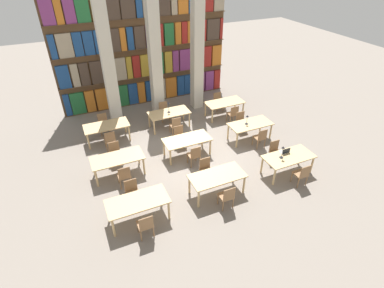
{
  "coord_description": "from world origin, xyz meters",
  "views": [
    {
      "loc": [
        -3.8,
        -8.77,
        6.96
      ],
      "look_at": [
        0.0,
        -0.23,
        0.66
      ],
      "focal_mm": 28.0,
      "sensor_mm": 36.0,
      "label": 1
    }
  ],
  "objects": [
    {
      "name": "ground_plane",
      "position": [
        0.0,
        0.0,
        0.0
      ],
      "size": [
        40.0,
        40.0,
        0.0
      ],
      "primitive_type": "plane",
      "color": "gray"
    },
    {
      "name": "bookshelf_bank",
      "position": [
        0.02,
        5.36,
        2.69
      ],
      "size": [
        8.46,
        0.35,
        5.5
      ],
      "color": "brown",
      "rests_on": "ground_plane"
    },
    {
      "name": "pillar_left",
      "position": [
        -2.04,
        3.77,
        3.0
      ],
      "size": [
        0.5,
        0.5,
        6.0
      ],
      "color": "beige",
      "rests_on": "ground_plane"
    },
    {
      "name": "pillar_center",
      "position": [
        0.0,
        3.77,
        3.0
      ],
      "size": [
        0.5,
        0.5,
        6.0
      ],
      "color": "beige",
      "rests_on": "ground_plane"
    },
    {
      "name": "pillar_right",
      "position": [
        2.04,
        3.77,
        3.0
      ],
      "size": [
        0.5,
        0.5,
        6.0
      ],
      "color": "beige",
      "rests_on": "ground_plane"
    },
    {
      "name": "reading_table_0",
      "position": [
        -2.7,
        -2.39,
        0.65
      ],
      "size": [
        1.81,
        0.88,
        0.74
      ],
      "color": "tan",
      "rests_on": "ground_plane"
    },
    {
      "name": "chair_0",
      "position": [
        -2.69,
        -3.11,
        0.47
      ],
      "size": [
        0.42,
        0.4,
        0.87
      ],
      "color": "olive",
      "rests_on": "ground_plane"
    },
    {
      "name": "chair_1",
      "position": [
        -2.69,
        -1.67,
        0.47
      ],
      "size": [
        0.42,
        0.4,
        0.87
      ],
      "rotation": [
        0.0,
        0.0,
        3.14
      ],
      "color": "olive",
      "rests_on": "ground_plane"
    },
    {
      "name": "reading_table_1",
      "position": [
        -0.04,
        -2.32,
        0.65
      ],
      "size": [
        1.81,
        0.88,
        0.74
      ],
      "color": "tan",
      "rests_on": "ground_plane"
    },
    {
      "name": "chair_2",
      "position": [
        -0.07,
        -3.05,
        0.47
      ],
      "size": [
        0.42,
        0.4,
        0.87
      ],
      "color": "olive",
      "rests_on": "ground_plane"
    },
    {
      "name": "chair_3",
      "position": [
        -0.07,
        -1.6,
        0.47
      ],
      "size": [
        0.42,
        0.4,
        0.87
      ],
      "rotation": [
        0.0,
        0.0,
        3.14
      ],
      "color": "olive",
      "rests_on": "ground_plane"
    },
    {
      "name": "reading_table_2",
      "position": [
        2.76,
        -2.42,
        0.65
      ],
      "size": [
        1.81,
        0.88,
        0.74
      ],
      "color": "tan",
      "rests_on": "ground_plane"
    },
    {
      "name": "chair_4",
      "position": [
        2.77,
        -3.14,
        0.47
      ],
      "size": [
        0.42,
        0.4,
        0.87
      ],
      "color": "olive",
      "rests_on": "ground_plane"
    },
    {
      "name": "chair_5",
      "position": [
        2.77,
        -1.69,
        0.47
      ],
      "size": [
        0.42,
        0.4,
        0.87
      ],
      "rotation": [
        0.0,
        0.0,
        3.14
      ],
      "color": "olive",
      "rests_on": "ground_plane"
    },
    {
      "name": "desk_lamp_0",
      "position": [
        2.45,
        -2.38,
        1.06
      ],
      "size": [
        0.14,
        0.14,
        0.47
      ],
      "color": "#232328",
      "rests_on": "reading_table_2"
    },
    {
      "name": "laptop",
      "position": [
        2.76,
        -2.17,
        0.78
      ],
      "size": [
        0.32,
        0.22,
        0.21
      ],
      "rotation": [
        0.0,
        0.0,
        3.14
      ],
      "color": "silver",
      "rests_on": "reading_table_2"
    },
    {
      "name": "reading_table_3",
      "position": [
        -2.78,
        -0.05,
        0.65
      ],
      "size": [
        1.81,
        0.88,
        0.74
      ],
      "color": "tan",
      "rests_on": "ground_plane"
    },
    {
      "name": "chair_6",
      "position": [
        -2.73,
        -0.77,
        0.47
      ],
      "size": [
        0.42,
        0.4,
        0.87
      ],
      "color": "olive",
      "rests_on": "ground_plane"
    },
    {
      "name": "chair_7",
      "position": [
        -2.73,
        0.68,
        0.47
      ],
      "size": [
        0.42,
        0.4,
        0.87
      ],
      "rotation": [
        0.0,
        0.0,
        3.14
      ],
      "color": "olive",
      "rests_on": "ground_plane"
    },
    {
      "name": "reading_table_4",
      "position": [
        -0.08,
        0.06,
        0.65
      ],
      "size": [
        1.81,
        0.88,
        0.74
      ],
      "color": "tan",
      "rests_on": "ground_plane"
    },
    {
      "name": "chair_8",
      "position": [
        -0.1,
        -0.67,
        0.47
      ],
      "size": [
        0.42,
        0.4,
        0.87
      ],
      "color": "olive",
      "rests_on": "ground_plane"
    },
    {
      "name": "chair_9",
      "position": [
        -0.1,
        0.78,
        0.47
      ],
      "size": [
        0.42,
        0.4,
        0.87
      ],
      "rotation": [
        0.0,
        0.0,
        3.14
      ],
      "color": "olive",
      "rests_on": "ground_plane"
    },
    {
      "name": "reading_table_5",
      "position": [
        2.79,
        0.07,
        0.65
      ],
      "size": [
        1.81,
        0.88,
        0.74
      ],
      "color": "tan",
      "rests_on": "ground_plane"
    },
    {
      "name": "chair_10",
      "position": [
        2.82,
        -0.65,
        0.47
      ],
      "size": [
        0.42,
        0.4,
        0.87
      ],
      "color": "olive",
      "rests_on": "ground_plane"
    },
    {
      "name": "chair_11",
      "position": [
        2.82,
        0.79,
        0.47
      ],
      "size": [
        0.42,
        0.4,
        0.87
      ],
      "rotation": [
        0.0,
        0.0,
        3.14
      ],
      "color": "olive",
      "rests_on": "ground_plane"
    },
    {
      "name": "desk_lamp_1",
      "position": [
        2.62,
        0.11,
        1.01
      ],
      "size": [
        0.14,
        0.14,
        0.41
      ],
      "color": "#232328",
      "rests_on": "reading_table_5"
    },
    {
      "name": "reading_table_6",
      "position": [
        -2.7,
        2.37,
        0.65
      ],
      "size": [
        1.81,
        0.88,
        0.74
      ],
      "color": "tan",
      "rests_on": "ground_plane"
    },
    {
      "name": "chair_12",
      "position": [
        -2.73,
        1.64,
        0.47
      ],
      "size": [
        0.42,
        0.4,
        0.87
      ],
      "color": "olive",
      "rests_on": "ground_plane"
    },
    {
      "name": "chair_13",
      "position": [
        -2.73,
        3.09,
        0.47
      ],
      "size": [
        0.42,
        0.4,
        0.87
      ],
      "rotation": [
        0.0,
        0.0,
        3.14
      ],
      "color": "olive",
      "rests_on": "ground_plane"
    },
    {
      "name": "reading_table_7",
      "position": [
        0.05,
        2.37,
        0.65
      ],
      "size": [
        1.81,
        0.88,
        0.74
      ],
      "color": "tan",
      "rests_on": "ground_plane"
    },
    {
      "name": "chair_14",
      "position": [
        0.06,
        1.65,
        0.47
      ],
      "size": [
        0.42,
        0.4,
        0.87
      ],
      "color": "olive",
      "rests_on": "ground_plane"
    },
    {
      "name": "chair_15",
      "position": [
        0.06,
        3.1,
        0.47
      ],
      "size": [
        0.42,
        0.4,
        0.87
      ],
      "rotation": [
        0.0,
        0.0,
        3.14
      ],
      "color": "olive",
      "rests_on": "ground_plane"
    },
    {
      "name": "desk_lamp_2",
      "position": [
        0.04,
        2.37,
        1.07
      ],
      "size": [
        0.14,
        0.14,
        0.49
      ],
      "color": "#232328",
      "rests_on": "reading_table_7"
    },
    {
      "name": "reading_table_8",
      "position": [
        2.8,
        2.27,
        0.65
      ],
      "size": [
        1.81,
        0.88,
        0.74
      ],
      "color": "tan",
      "rests_on": "ground_plane"
    },
    {
      "name": "chair_16",
      "position": [
        2.85,
        1.55,
        0.47
      ],
      "size": [
        0.42,
        0.4,
        0.87
      ],
      "color": "olive",
      "rests_on": "ground_plane"
    },
    {
      "name": "chair_17",
      "position": [
        2.85,
        2.99,
        0.47
      ],
      "size": [
        0.42,
        0.4,
        0.87
      ],
      "rotation": [
        0.0,
        0.0,
        3.14
      ],
      "color": "olive",
      "rests_on": "ground_plane"
    }
  ]
}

